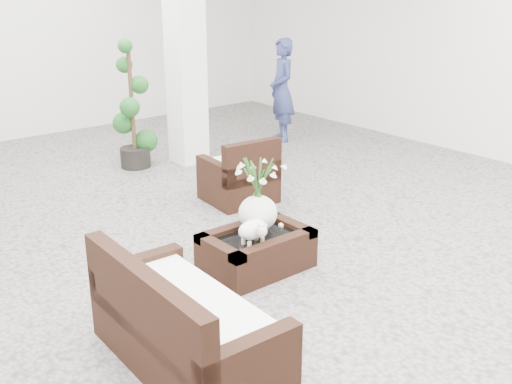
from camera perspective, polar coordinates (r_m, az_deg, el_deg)
ground at (r=5.75m, az=-0.64°, el=-5.56°), size 11.00×11.00×0.00m
column at (r=8.21m, az=-6.62°, el=14.64°), size 0.40×0.40×3.50m
coffee_table at (r=5.38m, az=0.03°, el=-5.60°), size 0.90×0.60×0.31m
sheep_figurine at (r=5.13m, az=-0.29°, el=-3.69°), size 0.28×0.23×0.21m
planter_narcissus at (r=5.30m, az=0.18°, el=0.50°), size 0.44×0.44×0.80m
tealight at (r=5.50m, az=2.31°, el=-3.07°), size 0.04×0.04×0.03m
armchair at (r=6.91m, az=-1.65°, el=2.17°), size 0.76×0.74×0.75m
loveseat at (r=4.07m, az=-6.41°, el=-10.95°), size 0.74×1.47×0.78m
topiary at (r=8.19m, az=-11.38°, el=7.80°), size 0.44×0.44×1.64m
shopper at (r=9.41m, az=2.40°, el=9.36°), size 0.55×0.66×1.54m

